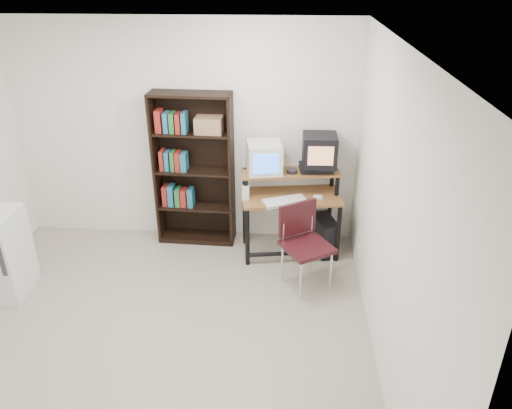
# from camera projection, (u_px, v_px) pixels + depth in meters

# --- Properties ---
(floor) EXTENTS (4.00, 4.00, 0.01)m
(floor) POSITION_uv_depth(u_px,v_px,m) (153.00, 340.00, 4.57)
(floor) COLOR #B0A592
(floor) RESTS_ON ground
(ceiling) EXTENTS (4.00, 4.00, 0.01)m
(ceiling) POSITION_uv_depth(u_px,v_px,m) (117.00, 45.00, 3.41)
(ceiling) COLOR white
(ceiling) RESTS_ON back_wall
(back_wall) EXTENTS (4.00, 0.01, 2.60)m
(back_wall) POSITION_uv_depth(u_px,v_px,m) (185.00, 134.00, 5.77)
(back_wall) COLOR white
(back_wall) RESTS_ON floor
(right_wall) EXTENTS (0.01, 4.00, 2.60)m
(right_wall) POSITION_uv_depth(u_px,v_px,m) (390.00, 221.00, 3.88)
(right_wall) COLOR white
(right_wall) RESTS_ON floor
(computer_desk) EXTENTS (1.17, 0.70, 0.98)m
(computer_desk) POSITION_uv_depth(u_px,v_px,m) (291.00, 200.00, 5.64)
(computer_desk) COLOR brown
(computer_desk) RESTS_ON floor
(crt_monitor) EXTENTS (0.43, 0.43, 0.35)m
(crt_monitor) POSITION_uv_depth(u_px,v_px,m) (264.00, 158.00, 5.52)
(crt_monitor) COLOR silver
(crt_monitor) RESTS_ON computer_desk
(vcr) EXTENTS (0.38, 0.29, 0.08)m
(vcr) POSITION_uv_depth(u_px,v_px,m) (316.00, 168.00, 5.61)
(vcr) COLOR black
(vcr) RESTS_ON computer_desk
(crt_tv) EXTENTS (0.37, 0.37, 0.35)m
(crt_tv) POSITION_uv_depth(u_px,v_px,m) (320.00, 150.00, 5.51)
(crt_tv) COLOR black
(crt_tv) RESTS_ON vcr
(cd_spindle) EXTENTS (0.12, 0.12, 0.05)m
(cd_spindle) POSITION_uv_depth(u_px,v_px,m) (292.00, 172.00, 5.55)
(cd_spindle) COLOR #26262B
(cd_spindle) RESTS_ON computer_desk
(keyboard) EXTENTS (0.51, 0.37, 0.03)m
(keyboard) POSITION_uv_depth(u_px,v_px,m) (285.00, 202.00, 5.46)
(keyboard) COLOR silver
(keyboard) RESTS_ON computer_desk
(mousepad) EXTENTS (0.22, 0.18, 0.01)m
(mousepad) POSITION_uv_depth(u_px,v_px,m) (317.00, 198.00, 5.56)
(mousepad) COLOR black
(mousepad) RESTS_ON computer_desk
(mouse) EXTENTS (0.10, 0.06, 0.03)m
(mouse) POSITION_uv_depth(u_px,v_px,m) (318.00, 197.00, 5.54)
(mouse) COLOR white
(mouse) RESTS_ON mousepad
(desk_speaker) EXTENTS (0.08, 0.08, 0.17)m
(desk_speaker) POSITION_uv_depth(u_px,v_px,m) (246.00, 193.00, 5.49)
(desk_speaker) COLOR silver
(desk_speaker) RESTS_ON computer_desk
(pc_tower) EXTENTS (0.32, 0.49, 0.42)m
(pc_tower) POSITION_uv_depth(u_px,v_px,m) (325.00, 235.00, 5.85)
(pc_tower) COLOR black
(pc_tower) RESTS_ON floor
(school_chair) EXTENTS (0.62, 0.62, 0.90)m
(school_chair) POSITION_uv_depth(u_px,v_px,m) (303.00, 237.00, 5.12)
(school_chair) COLOR black
(school_chair) RESTS_ON floor
(bookshelf) EXTENTS (0.93, 0.34, 1.83)m
(bookshelf) POSITION_uv_depth(u_px,v_px,m) (194.00, 168.00, 5.80)
(bookshelf) COLOR black
(bookshelf) RESTS_ON floor
(wall_outlet) EXTENTS (0.02, 0.08, 0.12)m
(wall_outlet) POSITION_uv_depth(u_px,v_px,m) (359.00, 252.00, 5.35)
(wall_outlet) COLOR beige
(wall_outlet) RESTS_ON right_wall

